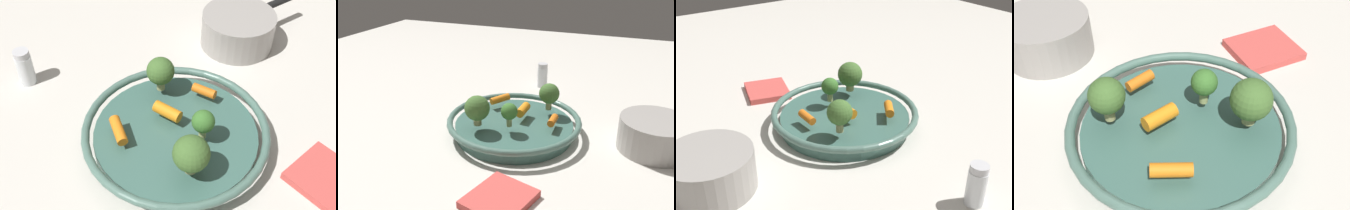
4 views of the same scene
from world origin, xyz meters
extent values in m
plane|color=beige|center=(0.00, 0.00, 0.00)|extent=(2.30, 2.30, 0.00)
cylinder|color=#3D665B|center=(0.00, 0.00, 0.01)|extent=(0.28, 0.28, 0.03)
torus|color=#4D7064|center=(0.00, 0.00, 0.04)|extent=(0.32, 0.32, 0.01)
cylinder|color=orange|center=(-0.07, 0.07, 0.05)|extent=(0.05, 0.05, 0.02)
cylinder|color=orange|center=(0.01, 0.03, 0.05)|extent=(0.02, 0.05, 0.02)
cylinder|color=orange|center=(0.10, 0.00, 0.05)|extent=(0.02, 0.04, 0.02)
cylinder|color=tan|center=(-0.06, -0.07, 0.05)|extent=(0.02, 0.02, 0.02)
sphere|color=#41692E|center=(-0.06, -0.07, 0.09)|extent=(0.06, 0.06, 0.06)
cylinder|color=tan|center=(0.06, 0.07, 0.05)|extent=(0.01, 0.01, 0.02)
sphere|color=#41692E|center=(0.06, 0.07, 0.09)|extent=(0.05, 0.05, 0.05)
cylinder|color=#9CA466|center=(0.01, -0.05, 0.05)|extent=(0.01, 0.01, 0.02)
sphere|color=#39702C|center=(0.01, -0.05, 0.08)|extent=(0.04, 0.04, 0.04)
cylinder|color=silver|center=(-0.03, 0.33, 0.03)|extent=(0.03, 0.03, 0.06)
cylinder|color=silver|center=(-0.03, 0.33, 0.07)|extent=(0.03, 0.03, 0.01)
cylinder|color=#9E9993|center=(0.32, 0.04, 0.04)|extent=(0.16, 0.16, 0.07)
cube|color=#D14C47|center=(0.07, -0.25, 0.01)|extent=(0.13, 0.14, 0.01)
camera|label=1|loc=(-0.43, -0.27, 0.61)|focal=47.49mm
camera|label=2|loc=(0.27, -0.73, 0.42)|focal=38.38mm
camera|label=3|loc=(0.46, 0.64, 0.46)|focal=43.79mm
camera|label=4|loc=(-0.32, 0.27, 0.47)|focal=45.57mm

